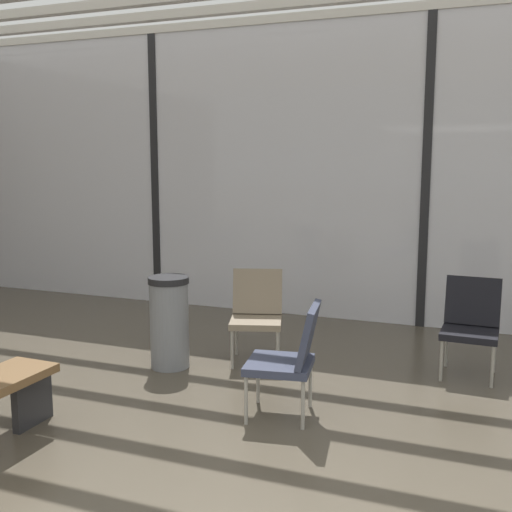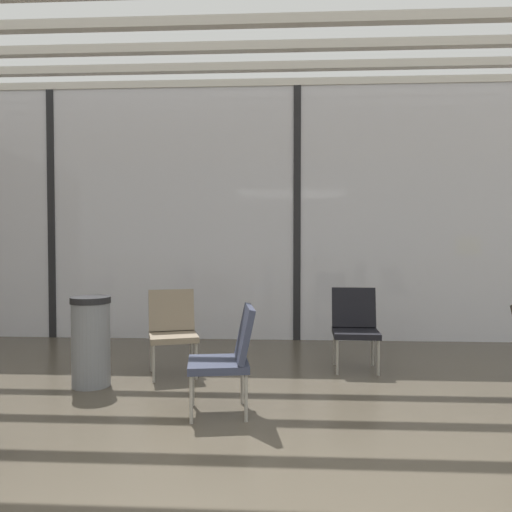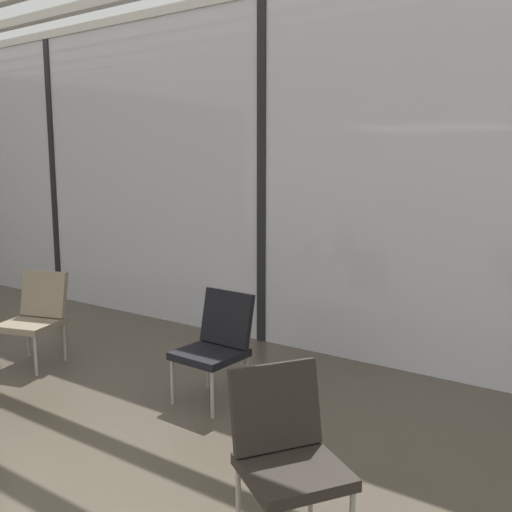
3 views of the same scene
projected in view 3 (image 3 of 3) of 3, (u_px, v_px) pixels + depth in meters
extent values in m
cube|color=silver|center=(264.00, 176.00, 5.98)|extent=(14.00, 0.08, 3.53)
cube|color=black|center=(56.00, 173.00, 7.97)|extent=(0.10, 0.12, 3.53)
cube|color=black|center=(264.00, 176.00, 5.98)|extent=(0.10, 0.12, 3.53)
ellipsoid|color=silver|center=(391.00, 139.00, 9.68)|extent=(10.40, 4.59, 4.59)
sphere|color=#9D9DA0|center=(180.00, 145.00, 12.41)|extent=(2.52, 2.52, 2.52)
sphere|color=black|center=(179.00, 118.00, 9.55)|extent=(0.28, 0.28, 0.28)
sphere|color=black|center=(221.00, 116.00, 9.04)|extent=(0.28, 0.28, 0.28)
sphere|color=black|center=(268.00, 113.00, 8.53)|extent=(0.28, 0.28, 0.28)
sphere|color=black|center=(322.00, 109.00, 8.02)|extent=(0.28, 0.28, 0.28)
sphere|color=black|center=(383.00, 106.00, 7.50)|extent=(0.28, 0.28, 0.28)
sphere|color=black|center=(453.00, 101.00, 6.99)|extent=(0.28, 0.28, 0.28)
cube|color=black|center=(210.00, 354.00, 4.55)|extent=(0.50, 0.50, 0.06)
cube|color=black|center=(227.00, 318.00, 4.68)|extent=(0.48, 0.16, 0.44)
cylinder|color=gray|center=(172.00, 382.00, 4.55)|extent=(0.03, 0.03, 0.37)
cylinder|color=gray|center=(212.00, 395.00, 4.30)|extent=(0.03, 0.03, 0.37)
cylinder|color=gray|center=(208.00, 367.00, 4.88)|extent=(0.03, 0.03, 0.37)
cylinder|color=gray|center=(247.00, 378.00, 4.63)|extent=(0.03, 0.03, 0.37)
cube|color=#28231E|center=(293.00, 471.00, 2.82)|extent=(0.66, 0.66, 0.06)
cube|color=#28231E|center=(276.00, 406.00, 2.97)|extent=(0.38, 0.48, 0.44)
cylinder|color=gray|center=(238.00, 498.00, 2.96)|extent=(0.03, 0.03, 0.37)
cylinder|color=gray|center=(311.00, 482.00, 3.12)|extent=(0.03, 0.03, 0.37)
cube|color=#7F705B|center=(31.00, 325.00, 5.39)|extent=(0.60, 0.60, 0.06)
cube|color=#7F705B|center=(44.00, 294.00, 5.55)|extent=(0.50, 0.28, 0.44)
cylinder|color=gray|center=(36.00, 356.00, 5.16)|extent=(0.03, 0.03, 0.37)
cylinder|color=gray|center=(29.00, 338.00, 5.68)|extent=(0.03, 0.03, 0.37)
cylinder|color=gray|center=(65.00, 342.00, 5.56)|extent=(0.03, 0.03, 0.37)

